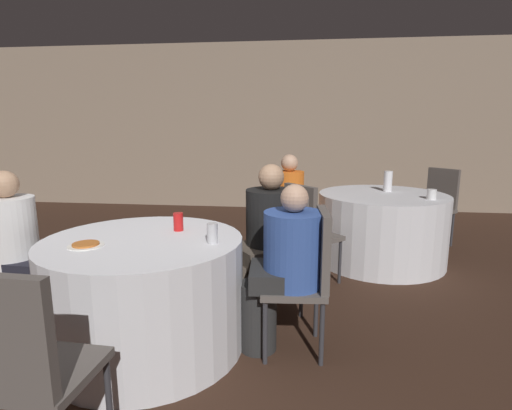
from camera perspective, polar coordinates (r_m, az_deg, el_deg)
name	(u,v)px	position (r m, az deg, el deg)	size (l,w,h in m)	color
ground_plane	(170,340)	(2.93, -12.25, -18.28)	(16.00, 16.00, 0.00)	#382319
wall_back	(253,127)	(7.01, -0.38, 11.03)	(16.00, 0.06, 2.80)	gray
table_near	(146,293)	(2.74, -15.50, -12.07)	(1.26, 1.26, 0.73)	silver
table_far	(381,228)	(4.43, 17.46, -3.16)	(1.32, 1.32, 0.73)	silver
chair_near_east	(309,269)	(2.55, 7.52, -9.12)	(0.43, 0.43, 0.93)	#59514C
chair_near_south	(25,360)	(1.87, -30.09, -18.61)	(0.42, 0.42, 0.93)	#59514C
chair_near_northeast	(281,243)	(3.07, 3.65, -5.48)	(0.56, 0.56, 0.93)	#59514C
chair_near_west	(1,257)	(3.25, -32.64, -6.32)	(0.43, 0.42, 0.93)	#59514C
chair_far_southwest	(307,226)	(3.60, 7.24, -3.01)	(0.57, 0.57, 0.93)	#59514C
chair_far_northeast	(438,200)	(5.29, 24.54, 0.64)	(0.57, 0.57, 0.93)	#59514C
chair_far_west	(280,209)	(4.28, 3.41, -0.64)	(0.42, 0.41, 0.93)	#59514C
person_blue_shirt	(283,266)	(2.53, 3.84, -8.72)	(0.53, 0.38, 1.09)	#282828
person_orange_shirt	(296,208)	(4.28, 5.71, -0.45)	(0.50, 0.31, 1.14)	#4C4238
person_black_shirt	(264,240)	(2.97, 1.12, -4.97)	(0.51, 0.49, 1.16)	#4C4238
person_white_shirt	(22,254)	(3.14, -30.47, -6.08)	(0.51, 0.34, 1.15)	black
pizza_plate_near	(86,245)	(2.57, -23.14, -5.24)	(0.21, 0.21, 0.02)	white
soda_can_red	(178,222)	(2.75, -11.04, -2.37)	(0.07, 0.07, 0.12)	red
soda_can_silver	(212,233)	(2.43, -6.25, -4.03)	(0.07, 0.07, 0.12)	silver
bottle_far	(388,181)	(4.53, 18.33, 3.24)	(0.09, 0.09, 0.22)	white
cup_far	(432,194)	(4.20, 23.80, 1.41)	(0.09, 0.09, 0.10)	white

